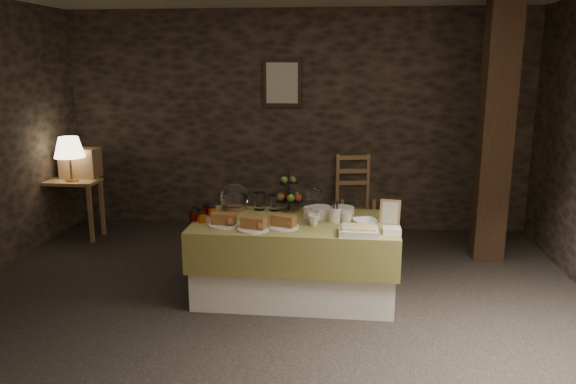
# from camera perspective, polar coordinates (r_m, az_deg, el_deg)

# --- Properties ---
(ground_plane) EXTENTS (5.50, 5.00, 0.01)m
(ground_plane) POSITION_cam_1_polar(r_m,az_deg,el_deg) (4.68, -2.33, -12.11)
(ground_plane) COLOR black
(ground_plane) RESTS_ON ground
(room_shell) EXTENTS (5.52, 5.02, 2.60)m
(room_shell) POSITION_cam_1_polar(r_m,az_deg,el_deg) (4.26, -2.53, 7.28)
(room_shell) COLOR black
(room_shell) RESTS_ON ground
(buffet_table) EXTENTS (1.71, 0.91, 0.68)m
(buffet_table) POSITION_cam_1_polar(r_m,az_deg,el_deg) (4.84, 0.72, -6.23)
(buffet_table) COLOR white
(buffet_table) RESTS_ON ground_plane
(console_table) EXTENTS (0.63, 0.36, 0.68)m
(console_table) POSITION_cam_1_polar(r_m,az_deg,el_deg) (6.87, -21.19, 0.06)
(console_table) COLOR olive
(console_table) RESTS_ON ground_plane
(table_lamp) EXTENTS (0.34, 0.34, 0.50)m
(table_lamp) POSITION_cam_1_polar(r_m,az_deg,el_deg) (6.71, -21.36, 4.20)
(table_lamp) COLOR #AF833F
(table_lamp) RESTS_ON console_table
(wine_rack) EXTENTS (0.42, 0.26, 0.34)m
(wine_rack) POSITION_cam_1_polar(r_m,az_deg,el_deg) (6.95, -20.35, 2.80)
(wine_rack) COLOR olive
(wine_rack) RESTS_ON console_table
(chair) EXTENTS (0.50, 0.49, 0.72)m
(chair) POSITION_cam_1_polar(r_m,az_deg,el_deg) (6.72, 6.83, -0.64)
(chair) COLOR olive
(chair) RESTS_ON ground_plane
(timber_column) EXTENTS (0.30, 0.30, 2.60)m
(timber_column) POSITION_cam_1_polar(r_m,az_deg,el_deg) (5.97, 20.32, 5.62)
(timber_column) COLOR black
(timber_column) RESTS_ON ground_plane
(framed_picture) EXTENTS (0.45, 0.04, 0.55)m
(framed_picture) POSITION_cam_1_polar(r_m,az_deg,el_deg) (6.70, -0.59, 11.02)
(framed_picture) COLOR black
(framed_picture) RESTS_ON room_shell
(plate_stack_a) EXTENTS (0.19, 0.19, 0.10)m
(plate_stack_a) POSITION_cam_1_polar(r_m,az_deg,el_deg) (4.85, 3.23, -2.05)
(plate_stack_a) COLOR white
(plate_stack_a) RESTS_ON buffet_table
(plate_stack_b) EXTENTS (0.20, 0.20, 0.08)m
(plate_stack_b) POSITION_cam_1_polar(r_m,az_deg,el_deg) (4.91, 5.57, -1.99)
(plate_stack_b) COLOR white
(plate_stack_b) RESTS_ON buffet_table
(cutlery_holder) EXTENTS (0.10, 0.10, 0.12)m
(cutlery_holder) POSITION_cam_1_polar(r_m,az_deg,el_deg) (4.72, 4.82, -2.37)
(cutlery_holder) COLOR white
(cutlery_holder) RESTS_ON buffet_table
(cup_a) EXTENTS (0.13, 0.13, 0.09)m
(cup_a) POSITION_cam_1_polar(r_m,az_deg,el_deg) (4.70, 2.59, -2.57)
(cup_a) COLOR white
(cup_a) RESTS_ON buffet_table
(cup_b) EXTENTS (0.12, 0.12, 0.09)m
(cup_b) POSITION_cam_1_polar(r_m,az_deg,el_deg) (4.62, 2.63, -2.89)
(cup_b) COLOR white
(cup_b) RESTS_ON buffet_table
(mug_c) EXTENTS (0.09, 0.09, 0.09)m
(mug_c) POSITION_cam_1_polar(r_m,az_deg,el_deg) (4.85, 2.11, -2.06)
(mug_c) COLOR white
(mug_c) RESTS_ON buffet_table
(mug_d) EXTENTS (0.08, 0.08, 0.09)m
(mug_d) POSITION_cam_1_polar(r_m,az_deg,el_deg) (4.71, 5.97, -2.64)
(mug_d) COLOR white
(mug_d) RESTS_ON buffet_table
(bowl) EXTENTS (0.25, 0.25, 0.05)m
(bowl) POSITION_cam_1_polar(r_m,az_deg,el_deg) (4.68, 7.82, -3.06)
(bowl) COLOR white
(bowl) RESTS_ON buffet_table
(cake_dome) EXTENTS (0.26, 0.26, 0.26)m
(cake_dome) POSITION_cam_1_polar(r_m,az_deg,el_deg) (5.08, -5.46, -0.76)
(cake_dome) COLOR olive
(cake_dome) RESTS_ON buffet_table
(fruit_stand) EXTENTS (0.25, 0.25, 0.35)m
(fruit_stand) POSITION_cam_1_polar(r_m,az_deg,el_deg) (5.05, 0.15, -0.38)
(fruit_stand) COLOR black
(fruit_stand) RESTS_ON buffet_table
(bread_platter_left) EXTENTS (0.26, 0.26, 0.11)m
(bread_platter_left) POSITION_cam_1_polar(r_m,az_deg,el_deg) (4.64, -6.53, -2.94)
(bread_platter_left) COLOR white
(bread_platter_left) RESTS_ON buffet_table
(bread_platter_center) EXTENTS (0.26, 0.26, 0.11)m
(bread_platter_center) POSITION_cam_1_polar(r_m,az_deg,el_deg) (4.51, -3.53, -3.36)
(bread_platter_center) COLOR white
(bread_platter_center) RESTS_ON buffet_table
(bread_platter_right) EXTENTS (0.26, 0.26, 0.11)m
(bread_platter_right) POSITION_cam_1_polar(r_m,az_deg,el_deg) (4.55, -0.49, -3.16)
(bread_platter_right) COLOR white
(bread_platter_right) RESTS_ON buffet_table
(jam_jars) EXTENTS (0.20, 0.32, 0.07)m
(jam_jars) POSITION_cam_1_polar(r_m,az_deg,el_deg) (4.90, -8.75, -2.19)
(jam_jars) COLOR #520207
(jam_jars) RESTS_ON buffet_table
(tart_dish) EXTENTS (0.30, 0.22, 0.07)m
(tart_dish) POSITION_cam_1_polar(r_m,az_deg,el_deg) (4.41, 7.18, -3.91)
(tart_dish) COLOR white
(tart_dish) RESTS_ON buffet_table
(square_dish) EXTENTS (0.14, 0.14, 0.04)m
(square_dish) POSITION_cam_1_polar(r_m,az_deg,el_deg) (4.49, 10.50, -3.86)
(square_dish) COLOR white
(square_dish) RESTS_ON buffet_table
(menu_frame) EXTENTS (0.18, 0.10, 0.22)m
(menu_frame) POSITION_cam_1_polar(r_m,az_deg,el_deg) (4.75, 10.32, -2.08)
(menu_frame) COLOR olive
(menu_frame) RESTS_ON buffet_table
(storage_jar_a) EXTENTS (0.10, 0.10, 0.16)m
(storage_jar_a) POSITION_cam_1_polar(r_m,az_deg,el_deg) (5.11, -2.95, -0.92)
(storage_jar_a) COLOR white
(storage_jar_a) RESTS_ON buffet_table
(storage_jar_b) EXTENTS (0.09, 0.09, 0.14)m
(storage_jar_b) POSITION_cam_1_polar(r_m,az_deg,el_deg) (5.07, -1.39, -1.11)
(storage_jar_b) COLOR white
(storage_jar_b) RESTS_ON buffet_table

